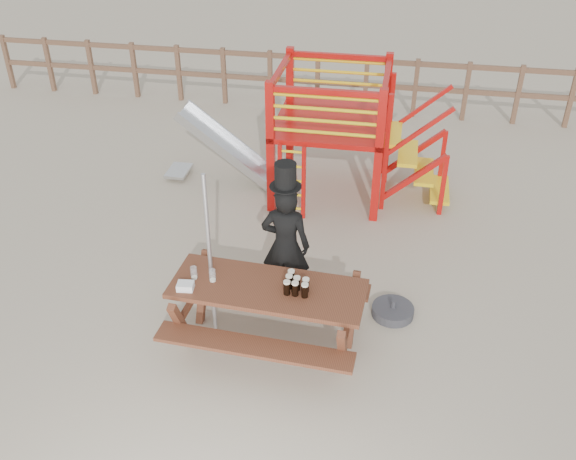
# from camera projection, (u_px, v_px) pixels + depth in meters

# --- Properties ---
(ground) EXTENTS (60.00, 60.00, 0.00)m
(ground) POSITION_uv_depth(u_px,v_px,m) (273.00, 332.00, 7.73)
(ground) COLOR tan
(ground) RESTS_ON ground
(back_fence) EXTENTS (15.09, 0.09, 1.20)m
(back_fence) POSITION_uv_depth(u_px,v_px,m) (342.00, 77.00, 13.11)
(back_fence) COLOR brown
(back_fence) RESTS_ON ground
(playground_fort) EXTENTS (4.71, 1.84, 2.10)m
(playground_fort) POSITION_uv_depth(u_px,v_px,m) (326.00, 130.00, 10.08)
(playground_fort) COLOR #B70F0C
(playground_fort) RESTS_ON ground
(picnic_table) EXTENTS (2.24, 1.61, 0.84)m
(picnic_table) POSITION_uv_depth(u_px,v_px,m) (268.00, 308.00, 7.28)
(picnic_table) COLOR brown
(picnic_table) RESTS_ON ground
(man_with_hat) EXTENTS (0.61, 0.40, 1.95)m
(man_with_hat) POSITION_uv_depth(u_px,v_px,m) (286.00, 243.00, 7.78)
(man_with_hat) COLOR black
(man_with_hat) RESTS_ON ground
(metal_pole) EXTENTS (0.05, 0.05, 2.12)m
(metal_pole) POSITION_uv_depth(u_px,v_px,m) (210.00, 258.00, 7.19)
(metal_pole) COLOR #B2B2B7
(metal_pole) RESTS_ON ground
(parasol_base) EXTENTS (0.52, 0.52, 0.22)m
(parasol_base) POSITION_uv_depth(u_px,v_px,m) (393.00, 311.00, 7.96)
(parasol_base) COLOR #36363B
(parasol_base) RESTS_ON ground
(paper_bag) EXTENTS (0.19, 0.16, 0.08)m
(paper_bag) POSITION_uv_depth(u_px,v_px,m) (185.00, 286.00, 7.05)
(paper_bag) COLOR white
(paper_bag) RESTS_ON picnic_table
(stout_pints) EXTENTS (0.28, 0.29, 0.17)m
(stout_pints) POSITION_uv_depth(u_px,v_px,m) (296.00, 285.00, 7.00)
(stout_pints) COLOR black
(stout_pints) RESTS_ON picnic_table
(empty_glasses) EXTENTS (0.29, 0.09, 0.15)m
(empty_glasses) POSITION_uv_depth(u_px,v_px,m) (203.00, 274.00, 7.18)
(empty_glasses) COLOR silver
(empty_glasses) RESTS_ON picnic_table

